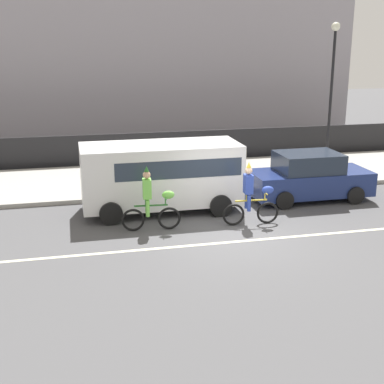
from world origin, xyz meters
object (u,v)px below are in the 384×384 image
(parade_cyclist_lime, at_px, (151,202))
(parked_car_navy, at_px, (309,177))
(parade_cyclist_cobalt, at_px, (252,197))
(street_lamp_post, at_px, (333,72))
(parked_van_white, at_px, (163,172))

(parade_cyclist_lime, distance_m, parked_car_navy, 6.05)
(parade_cyclist_cobalt, height_order, street_lamp_post, street_lamp_post)
(parade_cyclist_lime, xyz_separation_m, parade_cyclist_cobalt, (2.97, -0.18, 0.00))
(parked_van_white, xyz_separation_m, street_lamp_post, (8.18, 4.86, 2.71))
(parade_cyclist_lime, height_order, street_lamp_post, street_lamp_post)
(parked_van_white, relative_size, street_lamp_post, 0.85)
(parade_cyclist_cobalt, bearing_deg, street_lamp_post, 49.17)
(parade_cyclist_cobalt, xyz_separation_m, parked_car_navy, (2.79, 2.02, -0.06))
(parked_van_white, bearing_deg, parade_cyclist_lime, -110.76)
(parade_cyclist_cobalt, distance_m, parked_car_navy, 3.45)
(parade_cyclist_lime, xyz_separation_m, street_lamp_post, (8.84, 6.61, 3.15))
(street_lamp_post, bearing_deg, parked_van_white, -149.28)
(parked_van_white, xyz_separation_m, parked_car_navy, (5.10, 0.09, -0.50))
(parked_van_white, relative_size, parked_car_navy, 1.22)
(parade_cyclist_cobalt, distance_m, street_lamp_post, 9.51)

